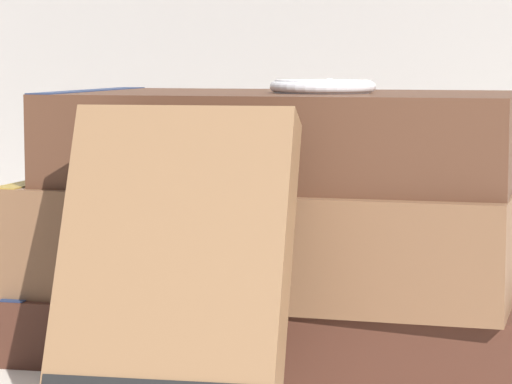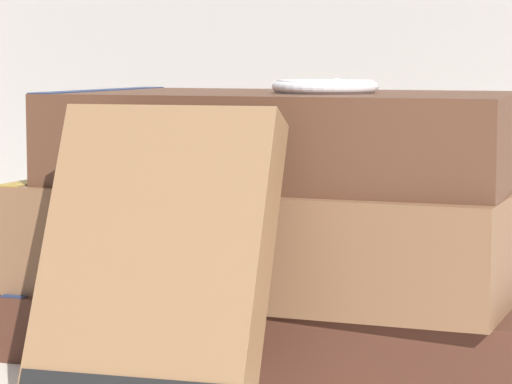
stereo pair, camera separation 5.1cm
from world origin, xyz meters
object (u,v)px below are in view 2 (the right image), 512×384
(book_flat_top, at_px, (281,137))
(book_leaning_front, at_px, (160,271))
(book_flat_middle, at_px, (267,233))
(pocket_watch, at_px, (325,87))
(book_flat_bottom, at_px, (286,315))

(book_flat_top, xyz_separation_m, book_leaning_front, (-0.02, -0.11, -0.05))
(book_flat_middle, xyz_separation_m, book_leaning_front, (-0.01, -0.11, 0.00))
(book_leaning_front, height_order, pocket_watch, pocket_watch)
(book_flat_middle, height_order, pocket_watch, pocket_watch)
(book_leaning_front, bearing_deg, book_flat_middle, 83.62)
(book_flat_middle, distance_m, book_flat_top, 0.05)
(book_flat_bottom, height_order, book_flat_top, book_flat_top)
(book_flat_middle, xyz_separation_m, book_flat_top, (0.01, 0.00, 0.05))
(book_flat_middle, relative_size, book_flat_top, 1.09)
(book_flat_top, bearing_deg, pocket_watch, -12.12)
(pocket_watch, bearing_deg, book_flat_top, 163.96)
(book_flat_bottom, bearing_deg, pocket_watch, -22.03)
(book_flat_bottom, xyz_separation_m, book_leaning_front, (-0.02, -0.12, 0.04))
(book_flat_top, relative_size, book_leaning_front, 1.83)
(book_flat_middle, relative_size, book_leaning_front, 2.00)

